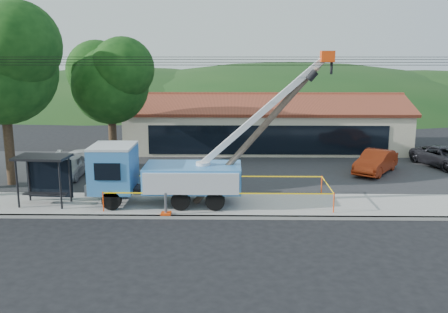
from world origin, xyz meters
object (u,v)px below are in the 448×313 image
at_px(bus_shelter, 45,168).
at_px(car_white, 91,170).
at_px(utility_truck, 162,173).
at_px(car_red, 375,174).
at_px(car_dark, 443,168).
at_px(car_silver, 71,179).
at_px(leaning_pole, 265,124).

xyz_separation_m(bus_shelter, car_white, (0.05, 8.14, -2.04)).
bearing_deg(car_white, utility_truck, -153.95).
relative_size(car_red, car_dark, 0.91).
bearing_deg(car_white, bus_shelter, 168.74).
xyz_separation_m(utility_truck, bus_shelter, (-6.08, -0.12, 0.25)).
relative_size(bus_shelter, car_silver, 0.69).
bearing_deg(bus_shelter, utility_truck, 5.43).
bearing_deg(leaning_pole, bus_shelter, -178.72).
xyz_separation_m(car_silver, car_red, (19.72, 1.49, 0.00)).
bearing_deg(leaning_pole, car_white, 145.18).
height_order(car_silver, car_red, car_red).
height_order(car_red, car_white, car_red).
distance_m(utility_truck, car_silver, 8.88).
relative_size(car_white, car_dark, 0.89).
bearing_deg(car_red, utility_truck, -117.07).
bearing_deg(car_white, car_silver, 154.66).
relative_size(utility_truck, leaning_pole, 1.58).
distance_m(bus_shelter, car_dark, 26.12).
bearing_deg(leaning_pole, car_dark, 34.11).
height_order(bus_shelter, car_dark, bus_shelter).
relative_size(bus_shelter, car_white, 0.62).
relative_size(car_silver, car_dark, 0.81).
bearing_deg(car_dark, car_white, 162.70).
xyz_separation_m(bus_shelter, car_silver, (-0.57, 5.73, -2.04)).
xyz_separation_m(utility_truck, leaning_pole, (5.31, 0.13, 2.53)).
relative_size(leaning_pole, car_white, 1.74).
distance_m(utility_truck, car_dark, 20.47).
height_order(utility_truck, bus_shelter, utility_truck).
xyz_separation_m(utility_truck, car_white, (-6.03, 8.02, -1.80)).
xyz_separation_m(leaning_pole, car_dark, (13.01, 8.82, -4.33)).
bearing_deg(car_white, leaning_pole, -135.74).
distance_m(utility_truck, leaning_pole, 5.88).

